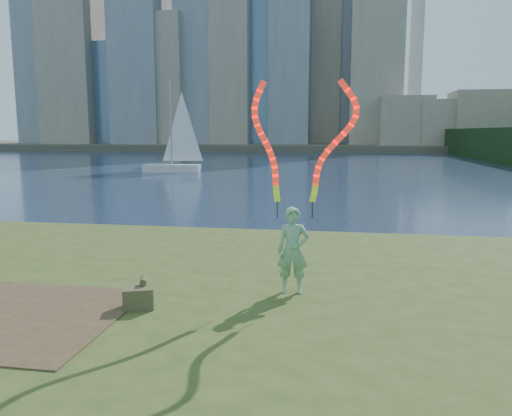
# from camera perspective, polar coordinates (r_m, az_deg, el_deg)

# --- Properties ---
(ground) EXTENTS (320.00, 320.00, 0.00)m
(ground) POSITION_cam_1_polar(r_m,az_deg,el_deg) (10.54, -5.18, -10.86)
(ground) COLOR #1A2741
(ground) RESTS_ON ground
(grassy_knoll) EXTENTS (20.00, 18.00, 0.80)m
(grassy_knoll) POSITION_cam_1_polar(r_m,az_deg,el_deg) (8.37, -9.26, -13.78)
(grassy_knoll) COLOR #39491A
(grassy_knoll) RESTS_ON ground
(dirt_patch) EXTENTS (3.20, 3.00, 0.02)m
(dirt_patch) POSITION_cam_1_polar(r_m,az_deg,el_deg) (8.41, -26.04, -11.02)
(dirt_patch) COLOR #47331E
(dirt_patch) RESTS_ON grassy_knoll
(far_shore) EXTENTS (320.00, 40.00, 1.20)m
(far_shore) POSITION_cam_1_polar(r_m,az_deg,el_deg) (104.68, 8.04, 7.01)
(far_shore) COLOR #494435
(far_shore) RESTS_ON ground
(woman_with_ribbons) EXTENTS (1.99, 0.39, 3.88)m
(woman_with_ribbons) POSITION_cam_1_polar(r_m,az_deg,el_deg) (8.38, 4.35, -0.10)
(woman_with_ribbons) COLOR #126719
(woman_with_ribbons) RESTS_ON grassy_knoll
(canvas_bag) EXTENTS (0.54, 0.61, 0.44)m
(canvas_bag) POSITION_cam_1_polar(r_m,az_deg,el_deg) (8.09, -13.23, -9.85)
(canvas_bag) COLOR #443E23
(canvas_bag) RESTS_ON grassy_knoll
(sailboat) EXTENTS (5.34, 2.02, 8.02)m
(sailboat) POSITION_cam_1_polar(r_m,az_deg,el_deg) (44.88, -9.27, 5.85)
(sailboat) COLOR silver
(sailboat) RESTS_ON ground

